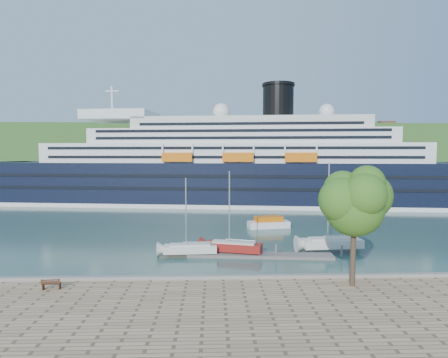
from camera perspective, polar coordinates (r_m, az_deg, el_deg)
ground at (r=33.74m, az=-2.87°, el=-16.44°), size 400.00×400.00×0.00m
far_hillside at (r=176.61m, az=-1.93°, el=4.07°), size 400.00×50.00×24.00m
quay_coping at (r=33.17m, az=-2.88°, el=-14.70°), size 220.00×0.50×0.30m
cruise_ship at (r=86.04m, az=-0.40°, el=5.26°), size 123.08×32.31×27.36m
park_bench at (r=33.63m, az=-24.81°, el=-14.22°), size 1.55×0.78×0.95m
promenade_tree at (r=32.01m, az=19.17°, el=-6.12°), size 6.38×6.38×10.56m
floating_pontoon at (r=43.43m, az=5.47°, el=-11.51°), size 16.52×3.56×0.36m
sailboat_white_near at (r=42.72m, az=-5.19°, el=-6.12°), size 6.70×2.09×8.57m
sailboat_red at (r=43.11m, az=1.48°, el=-5.55°), size 7.44×3.85×9.27m
sailboat_white_far at (r=46.21m, az=16.24°, el=-4.50°), size 7.99×2.72×10.15m
tender_launch at (r=59.67m, az=6.81°, el=-6.53°), size 6.83×3.32×1.81m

